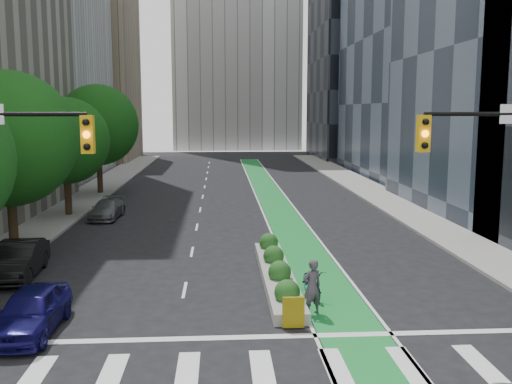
{
  "coord_description": "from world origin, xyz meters",
  "views": [
    {
      "loc": [
        -1.09,
        -15.44,
        6.91
      ],
      "look_at": [
        0.64,
        11.66,
        3.0
      ],
      "focal_mm": 40.0,
      "sensor_mm": 36.0,
      "label": 1
    }
  ],
  "objects": [
    {
      "name": "building_dark_end",
      "position": [
        20.0,
        68.0,
        14.0
      ],
      "size": [
        14.0,
        18.0,
        28.0
      ],
      "primitive_type": "cube",
      "color": "black",
      "rests_on": "ground"
    },
    {
      "name": "ground",
      "position": [
        0.0,
        0.0,
        0.0
      ],
      "size": [
        160.0,
        160.0,
        0.0
      ],
      "primitive_type": "plane",
      "color": "black",
      "rests_on": "ground"
    },
    {
      "name": "tree_midfar",
      "position": [
        -11.0,
        22.0,
        4.95
      ],
      "size": [
        5.6,
        5.6,
        7.76
      ],
      "color": "black",
      "rests_on": "ground"
    },
    {
      "name": "tree_far",
      "position": [
        -11.0,
        32.0,
        5.69
      ],
      "size": [
        6.6,
        6.6,
        9.0
      ],
      "color": "black",
      "rests_on": "ground"
    },
    {
      "name": "parked_car_left_near",
      "position": [
        -7.0,
        2.0,
        0.72
      ],
      "size": [
        1.75,
        4.23,
        1.43
      ],
      "primitive_type": "imported",
      "rotation": [
        0.0,
        0.0,
        -0.01
      ],
      "color": "#100D4F",
      "rests_on": "ground"
    },
    {
      "name": "building_tan_far",
      "position": [
        -20.0,
        66.0,
        13.0
      ],
      "size": [
        14.0,
        16.0,
        26.0
      ],
      "primitive_type": "cube",
      "color": "tan",
      "rests_on": "ground"
    },
    {
      "name": "tree_mid",
      "position": [
        -11.0,
        12.0,
        5.57
      ],
      "size": [
        6.4,
        6.4,
        8.78
      ],
      "color": "black",
      "rests_on": "ground"
    },
    {
      "name": "parked_car_left_mid",
      "position": [
        -9.5,
        8.19,
        0.74
      ],
      "size": [
        1.85,
        4.6,
        1.48
      ],
      "primitive_type": "imported",
      "rotation": [
        0.0,
        0.0,
        0.06
      ],
      "color": "black",
      "rests_on": "ground"
    },
    {
      "name": "parked_car_left_far",
      "position": [
        -8.36,
        21.15,
        0.61
      ],
      "size": [
        1.93,
        4.29,
        1.22
      ],
      "primitive_type": "imported",
      "rotation": [
        0.0,
        0.0,
        -0.05
      ],
      "color": "#565A5B",
      "rests_on": "ground"
    },
    {
      "name": "bike_lane_paint",
      "position": [
        3.0,
        30.0,
        0.01
      ],
      "size": [
        2.2,
        70.0,
        0.01
      ],
      "primitive_type": "cube",
      "color": "#167D30",
      "rests_on": "ground"
    },
    {
      "name": "sidewalk_left",
      "position": [
        -11.8,
        25.0,
        0.07
      ],
      "size": [
        3.6,
        90.0,
        0.15
      ],
      "primitive_type": "cube",
      "color": "gray",
      "rests_on": "ground"
    },
    {
      "name": "sidewalk_right",
      "position": [
        11.8,
        25.0,
        0.07
      ],
      "size": [
        3.6,
        90.0,
        0.15
      ],
      "primitive_type": "cube",
      "color": "gray",
      "rests_on": "ground"
    },
    {
      "name": "median_planter",
      "position": [
        1.2,
        7.04,
        0.37
      ],
      "size": [
        1.2,
        10.26,
        1.1
      ],
      "color": "gray",
      "rests_on": "ground"
    },
    {
      "name": "bicycle",
      "position": [
        2.3,
        4.94,
        0.55
      ],
      "size": [
        0.98,
        2.15,
        1.09
      ],
      "primitive_type": "imported",
      "rotation": [
        0.0,
        0.0,
        0.13
      ],
      "color": "gray",
      "rests_on": "ground"
    },
    {
      "name": "cyclist",
      "position": [
        2.0,
        3.07,
        0.96
      ],
      "size": [
        0.82,
        0.69,
        1.92
      ],
      "primitive_type": "imported",
      "rotation": [
        0.0,
        0.0,
        3.53
      ],
      "color": "#3E3843",
      "rests_on": "ground"
    }
  ]
}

